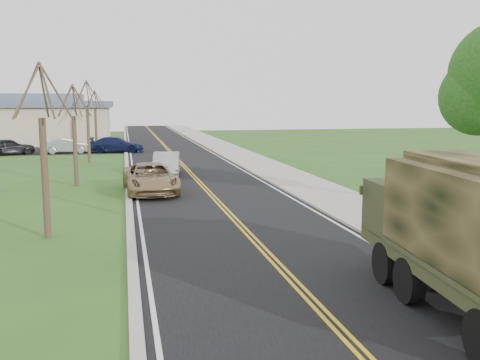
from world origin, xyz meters
name	(u,v)px	position (x,y,z in m)	size (l,w,h in m)	color
ground	(351,343)	(0.00, 0.00, 0.00)	(160.00, 160.00, 0.00)	#27511B
road	(172,154)	(0.00, 40.00, 0.01)	(8.00, 120.00, 0.01)	black
curb_right	(216,152)	(4.15, 40.00, 0.06)	(0.30, 120.00, 0.12)	#9E998E
sidewalk_right	(235,152)	(5.90, 40.00, 0.05)	(3.20, 120.00, 0.10)	#9E998E
curb_left	(126,154)	(-4.15, 40.00, 0.05)	(0.30, 120.00, 0.10)	#9E998E
bare_tree_a	(44,164)	(-7.00, 10.00, 2.63)	(1.93, 2.26, 6.08)	#38281C
bare_tree_b	(75,142)	(-7.00, 22.00, 2.48)	(1.83, 2.14, 5.73)	#38281C
bare_tree_c	(88,127)	(-7.00, 34.00, 2.78)	(2.04, 2.39, 6.42)	#38281C
bare_tree_d	(96,124)	(-7.00, 46.00, 2.55)	(1.88, 2.20, 5.91)	#38281C
commercial_building	(19,120)	(-15.98, 55.97, 2.69)	(25.50, 21.50, 5.65)	tan
military_truck	(474,227)	(3.18, 0.79, 2.02)	(3.07, 7.25, 3.52)	black
suv_champagne	(150,178)	(-3.00, 18.68, 0.78)	(2.58, 5.60, 1.56)	#957A54
sedan_silver	(166,165)	(-1.69, 24.83, 0.77)	(1.62, 4.65, 1.53)	#AFB0B4
lot_car_dark	(9,147)	(-14.49, 42.00, 0.75)	(1.78, 4.43, 1.51)	black
lot_car_silver	(67,146)	(-9.52, 42.59, 0.70)	(1.48, 4.25, 1.40)	#A2A2A7
lot_car_navy	(117,145)	(-5.00, 42.48, 0.73)	(2.05, 5.05, 1.46)	#10173D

